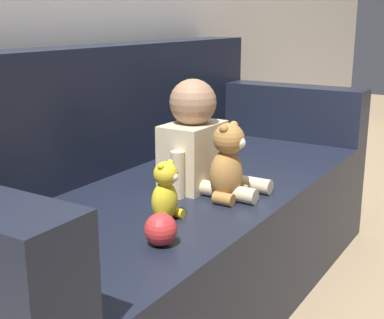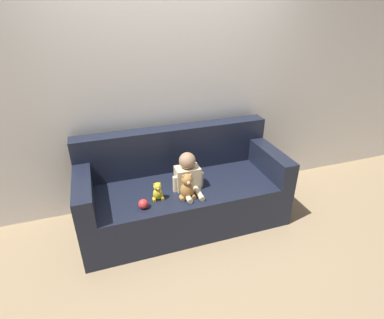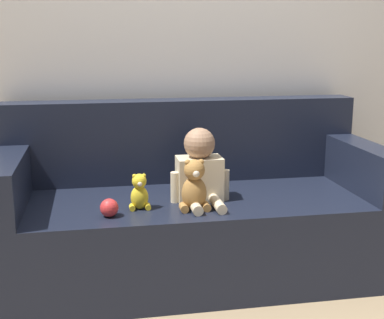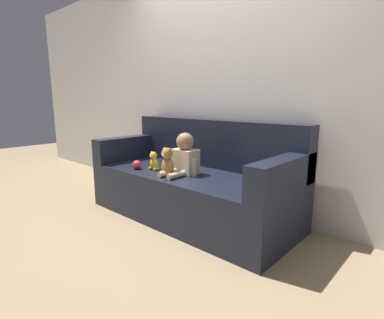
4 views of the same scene
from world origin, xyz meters
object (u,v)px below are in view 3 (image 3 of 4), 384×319
object	(u,v)px
plush_toy_side	(139,193)
person_baby	(200,170)
couch	(191,214)
toy_ball	(109,208)
teddy_bear_brown	(194,186)

from	to	relation	value
plush_toy_side	person_baby	bearing A→B (deg)	15.86
couch	toy_ball	size ratio (longest dim) A/B	23.31
person_baby	toy_ball	world-z (taller)	person_baby
couch	toy_ball	distance (m)	0.58
person_baby	teddy_bear_brown	xyz separation A→B (m)	(-0.06, -0.15, -0.04)
toy_ball	plush_toy_side	bearing A→B (deg)	30.46
person_baby	toy_ball	bearing A→B (deg)	-159.11
person_baby	toy_ball	xyz separation A→B (m)	(-0.47, -0.18, -0.12)
teddy_bear_brown	plush_toy_side	distance (m)	0.27
couch	teddy_bear_brown	bearing A→B (deg)	-97.84
couch	toy_ball	world-z (taller)	couch
couch	teddy_bear_brown	distance (m)	0.39
teddy_bear_brown	toy_ball	size ratio (longest dim) A/B	2.92
plush_toy_side	toy_ball	xyz separation A→B (m)	(-0.15, -0.09, -0.04)
person_baby	toy_ball	distance (m)	0.51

